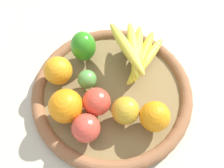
# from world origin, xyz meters

# --- Properties ---
(ground_plane) EXTENTS (2.40, 2.40, 0.00)m
(ground_plane) POSITION_xyz_m (0.00, 0.00, 0.00)
(ground_plane) COLOR #BDB299
(ground_plane) RESTS_ON ground
(basket) EXTENTS (0.42, 0.42, 0.03)m
(basket) POSITION_xyz_m (0.00, 0.00, 0.02)
(basket) COLOR olive
(basket) RESTS_ON ground_plane
(lime_1) EXTENTS (0.07, 0.07, 0.05)m
(lime_1) POSITION_xyz_m (0.02, 0.06, 0.06)
(lime_1) COLOR #508F3F
(lime_1) RESTS_ON basket
(apple_2) EXTENTS (0.07, 0.07, 0.07)m
(apple_2) POSITION_xyz_m (-0.08, -0.02, 0.07)
(apple_2) COLOR gold
(apple_2) RESTS_ON basket
(orange_1) EXTENTS (0.08, 0.08, 0.07)m
(orange_1) POSITION_xyz_m (0.05, 0.13, 0.07)
(orange_1) COLOR orange
(orange_1) RESTS_ON basket
(bell_pepper) EXTENTS (0.08, 0.07, 0.08)m
(bell_pepper) POSITION_xyz_m (0.11, 0.06, 0.08)
(bell_pepper) COLOR #2E861B
(bell_pepper) RESTS_ON basket
(orange_2) EXTENTS (0.11, 0.11, 0.08)m
(orange_2) POSITION_xyz_m (-0.05, 0.12, 0.07)
(orange_2) COLOR orange
(orange_2) RESTS_ON basket
(banana_bunch) EXTENTS (0.19, 0.17, 0.08)m
(banana_bunch) POSITION_xyz_m (0.07, -0.08, 0.07)
(banana_bunch) COLOR yellow
(banana_bunch) RESTS_ON basket
(lime_0) EXTENTS (0.05, 0.05, 0.04)m
(lime_0) POSITION_xyz_m (0.12, -0.07, 0.06)
(lime_0) COLOR #4F963C
(lime_0) RESTS_ON basket
(apple_1) EXTENTS (0.09, 0.09, 0.06)m
(apple_1) POSITION_xyz_m (-0.11, 0.08, 0.07)
(apple_1) COLOR #CA4131
(apple_1) RESTS_ON basket
(apple_0) EXTENTS (0.08, 0.08, 0.07)m
(apple_0) POSITION_xyz_m (-0.05, 0.04, 0.07)
(apple_0) COLOR #CC3E2D
(apple_0) RESTS_ON basket
(orange_0) EXTENTS (0.09, 0.09, 0.07)m
(orange_0) POSITION_xyz_m (-0.11, -0.08, 0.07)
(orange_0) COLOR orange
(orange_0) RESTS_ON basket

